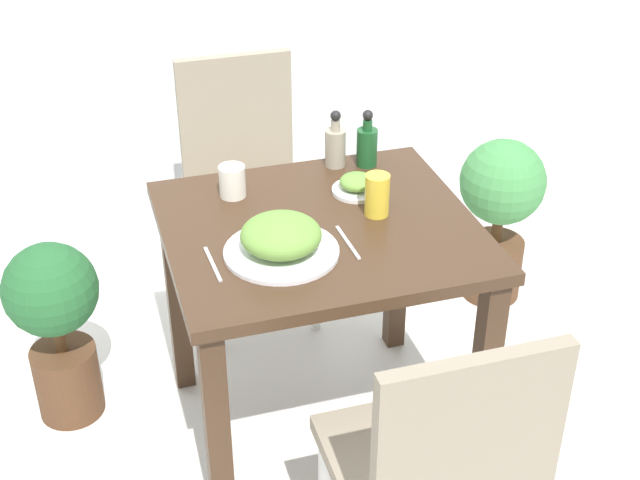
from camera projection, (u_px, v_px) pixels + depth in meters
ground_plane at (320, 425)px, 2.79m from camera, size 16.00×16.00×0.00m
dining_table at (320, 264)px, 2.47m from camera, size 0.84×0.75×0.73m
chair_near at (440, 468)px, 1.93m from camera, size 0.42×0.42×0.91m
chair_far at (245, 174)px, 3.11m from camera, size 0.42×0.42×0.91m
food_plate at (281, 239)px, 2.25m from camera, size 0.30×0.30×0.10m
side_plate at (357, 185)px, 2.54m from camera, size 0.14×0.14×0.06m
drink_cup at (232, 181)px, 2.51m from camera, size 0.08×0.08×0.09m
juice_glass at (377, 195)px, 2.42m from camera, size 0.07×0.07×0.12m
sauce_bottle at (367, 144)px, 2.67m from camera, size 0.06×0.06×0.18m
condiment_bottle at (335, 145)px, 2.67m from camera, size 0.06×0.06×0.18m
fork_utensil at (213, 264)px, 2.23m from camera, size 0.02×0.16×0.00m
spoon_utensil at (348, 242)px, 2.32m from camera, size 0.01×0.17×0.00m
potted_plant_left at (56, 319)px, 2.66m from camera, size 0.28×0.28×0.61m
potted_plant_right at (500, 206)px, 3.20m from camera, size 0.31×0.31×0.63m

